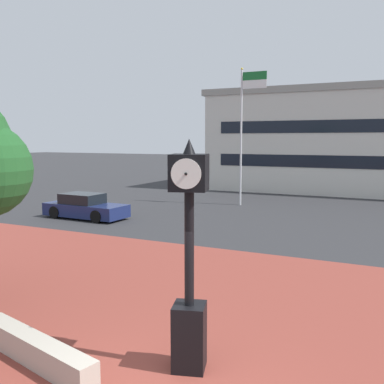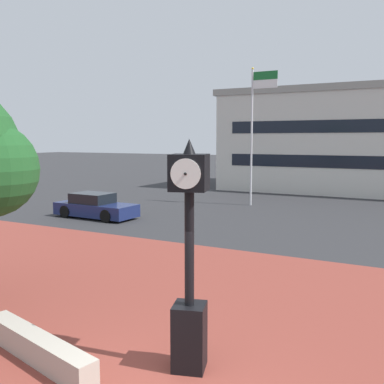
{
  "view_description": "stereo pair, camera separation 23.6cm",
  "coord_description": "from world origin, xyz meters",
  "views": [
    {
      "loc": [
        3.33,
        -5.38,
        4.07
      ],
      "look_at": [
        0.09,
        1.26,
        3.18
      ],
      "focal_mm": 41.31,
      "sensor_mm": 36.0,
      "label": 1
    },
    {
      "loc": [
        3.54,
        -5.27,
        4.07
      ],
      "look_at": [
        0.09,
        1.26,
        3.18
      ],
      "focal_mm": 41.31,
      "sensor_mm": 36.0,
      "label": 2
    }
  ],
  "objects": [
    {
      "name": "flagpole_primary",
      "position": [
        -5.7,
        20.36,
        4.96
      ],
      "size": [
        1.61,
        0.14,
        8.34
      ],
      "color": "silver",
      "rests_on": "ground"
    },
    {
      "name": "planter_wall",
      "position": [
        -2.57,
        0.22,
        0.25
      ],
      "size": [
        3.21,
        1.13,
        0.5
      ],
      "primitive_type": "cube",
      "rotation": [
        0.0,
        0.0,
        -0.23
      ],
      "color": "#ADA393",
      "rests_on": "ground"
    },
    {
      "name": "street_clock",
      "position": [
        0.02,
        1.29,
        1.83
      ],
      "size": [
        0.77,
        0.79,
        4.08
      ],
      "rotation": [
        0.0,
        0.0,
        0.3
      ],
      "color": "black",
      "rests_on": "ground"
    },
    {
      "name": "car_street_mid",
      "position": [
        -11.54,
        12.48,
        0.57
      ],
      "size": [
        4.49,
        1.94,
        1.28
      ],
      "rotation": [
        0.0,
        0.0,
        4.68
      ],
      "color": "navy",
      "rests_on": "ground"
    },
    {
      "name": "plaza_brick_paving",
      "position": [
        0.0,
        2.78,
        0.0
      ],
      "size": [
        44.0,
        13.57,
        0.01
      ],
      "primitive_type": "cube",
      "color": "brown",
      "rests_on": "ground"
    }
  ]
}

